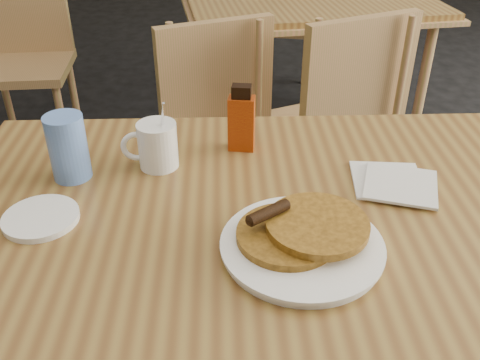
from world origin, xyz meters
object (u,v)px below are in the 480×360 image
coffee_mug (156,145)px  syrup_bottle (241,120)px  neighbor_table (310,8)px  chair_neighbor_far (284,2)px  chair_wall_extra (24,40)px  pancake_plate (302,240)px  main_table (258,228)px  chair_neighbor_near (345,113)px  blue_tumbler (68,147)px  chair_main_far (219,136)px

coffee_mug → syrup_bottle: (0.19, 0.06, 0.02)m
neighbor_table → chair_neighbor_far: bearing=88.4°
chair_wall_extra → pancake_plate: bearing=-62.7°
main_table → coffee_mug: 0.29m
chair_neighbor_near → blue_tumbler: chair_neighbor_near is taller
chair_neighbor_far → pancake_plate: 2.48m
chair_neighbor_near → chair_wall_extra: (-1.30, 0.90, 0.01)m
chair_main_far → syrup_bottle: size_ratio=5.68×
coffee_mug → blue_tumbler: (-0.18, -0.02, 0.02)m
chair_main_far → chair_neighbor_far: size_ratio=0.95×
chair_wall_extra → chair_main_far: bearing=-48.9°
main_table → chair_neighbor_near: (0.43, 0.84, -0.17)m
pancake_plate → neighbor_table: bearing=76.9°
chair_main_far → coffee_mug: coffee_mug is taller
pancake_plate → syrup_bottle: bearing=99.8°
chair_main_far → chair_wall_extra: chair_wall_extra is taller
syrup_bottle → chair_neighbor_far: bearing=89.7°
chair_main_far → blue_tumbler: (-0.35, -0.58, 0.30)m
neighbor_table → chair_main_far: bearing=-119.9°
neighbor_table → blue_tumbler: blue_tumbler is taller
main_table → chair_wall_extra: 1.96m
syrup_bottle → blue_tumbler: syrup_bottle is taller
blue_tumbler → chair_neighbor_near: bearing=40.3°
coffee_mug → syrup_bottle: 0.20m
chair_neighbor_near → pancake_plate: bearing=-130.0°
pancake_plate → main_table: bearing=116.4°
chair_wall_extra → coffee_mug: bearing=-65.6°
chair_main_far → chair_neighbor_far: bearing=55.0°
chair_neighbor_near → syrup_bottle: bearing=-145.1°
chair_neighbor_far → coffee_mug: chair_neighbor_far is taller
pancake_plate → coffee_mug: size_ratio=1.79×
chair_wall_extra → pancake_plate: size_ratio=3.26×
neighbor_table → chair_neighbor_near: (-0.02, -0.73, -0.17)m
main_table → neighbor_table: size_ratio=1.13×
chair_neighbor_near → syrup_bottle: syrup_bottle is taller
chair_neighbor_near → chair_neighbor_far: bearing=69.3°
chair_neighbor_far → coffee_mug: bearing=-91.2°
main_table → neighbor_table: bearing=74.0°
syrup_bottle → neighbor_table: bearing=83.6°
chair_neighbor_far → chair_neighbor_near: size_ratio=1.02×
chair_neighbor_far → coffee_mug: 2.24m
chair_wall_extra → neighbor_table: bearing=-6.4°
neighbor_table → chair_neighbor_far: size_ratio=1.28×
coffee_mug → chair_main_far: bearing=82.2°
main_table → blue_tumbler: bearing=155.8°
chair_main_far → blue_tumbler: bearing=-138.2°
chair_neighbor_far → pancake_plate: (-0.41, -2.44, 0.22)m
main_table → coffee_mug: (-0.19, 0.19, 0.09)m
neighbor_table → chair_neighbor_far: chair_neighbor_far is taller
chair_neighbor_far → syrup_bottle: chair_neighbor_far is taller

